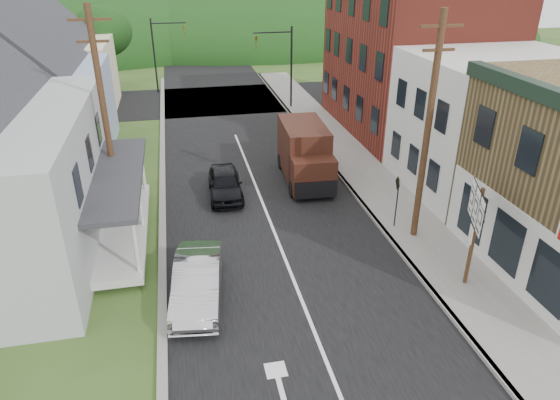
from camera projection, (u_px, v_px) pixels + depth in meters
ground at (304, 307)px, 16.72m from camera, size 120.00×120.00×0.00m
road at (255, 185)px, 25.49m from camera, size 9.00×90.00×0.02m
cross_road at (221, 100)px, 40.39m from camera, size 60.00×9.00×0.02m
sidewalk_right at (379, 190)px, 24.79m from camera, size 2.80×55.00×0.15m
curb_right at (353, 192)px, 24.54m from camera, size 0.20×55.00×0.15m
curb_left at (162, 211)px, 22.84m from camera, size 0.30×55.00×0.12m
storefront_white at (494, 125)px, 23.95m from camera, size 8.00×7.00×6.50m
storefront_red at (412, 53)px, 31.50m from camera, size 8.00×12.00×10.00m
house_blue at (40, 91)px, 27.95m from camera, size 7.14×8.16×7.28m
house_cream at (60, 61)px, 35.75m from camera, size 7.14×8.16×7.28m
utility_pole_right at (428, 130)px, 18.76m from camera, size 1.60×0.26×9.00m
utility_pole_left at (105, 116)px, 20.46m from camera, size 1.60×0.26×9.00m
traffic_signal_right at (282, 58)px, 36.46m from camera, size 2.87×0.20×6.00m
traffic_signal_left at (162, 47)px, 41.00m from camera, size 2.87×0.20×6.00m
tree_left_d at (102, 32)px, 40.94m from camera, size 4.80×4.80×6.94m
forested_ridge at (199, 45)px, 64.95m from camera, size 90.00×30.00×16.00m
silver_sedan at (198, 282)px, 16.77m from camera, size 2.10×4.57×1.45m
dark_sedan at (225, 184)px, 24.04m from camera, size 1.71×3.95×1.33m
delivery_van at (305, 154)px, 25.38m from camera, size 2.40×5.30×2.91m
route_sign_cluster at (475, 223)px, 16.66m from camera, size 0.84×1.99×3.69m
warning_sign at (397, 195)px, 20.70m from camera, size 0.14×0.64×2.35m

